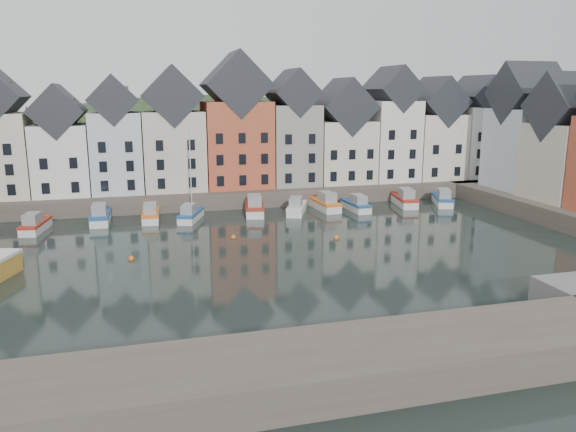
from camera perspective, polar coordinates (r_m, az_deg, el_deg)
name	(u,v)px	position (r m, az deg, el deg)	size (l,w,h in m)	color
ground	(293,258)	(50.51, 0.49, -4.24)	(260.00, 260.00, 0.00)	black
far_quay	(235,191)	(78.83, -5.45, 2.57)	(90.00, 16.00, 2.00)	#50443D
near_wall	(217,382)	(28.22, -7.23, -16.36)	(50.00, 6.00, 2.00)	#50443D
hillside	(213,266)	(108.37, -7.62, -5.04)	(153.60, 70.40, 64.00)	#22361B
far_terrace	(259,135)	(76.51, -2.92, 8.26)	(72.37, 8.16, 17.78)	beige
right_terrace	(571,141)	(73.69, 26.83, 6.80)	(8.30, 24.25, 16.36)	silver
mooring_buoys	(238,244)	(54.61, -5.08, -2.83)	(20.50, 5.50, 0.50)	orange
boat_a	(35,225)	(65.45, -24.32, -0.85)	(2.74, 6.20, 2.30)	silver
boat_b	(100,216)	(67.05, -18.51, -0.02)	(2.20, 6.63, 2.53)	silver
boat_c	(151,214)	(66.60, -13.77, 0.15)	(2.28, 6.24, 2.36)	silver
boat_d	(191,214)	(65.61, -9.88, 0.16)	(3.72, 6.10, 11.16)	silver
boat_e	(254,207)	(68.31, -3.44, 0.89)	(3.41, 7.31, 2.70)	silver
boat_f	(297,208)	(68.40, 0.87, 0.84)	(4.14, 6.43, 2.37)	silver
boat_g	(325,203)	(70.86, 3.75, 1.28)	(2.50, 6.87, 2.59)	silver
boat_h	(356,205)	(70.69, 6.94, 1.12)	(2.03, 6.05, 2.30)	silver
boat_i	(404,200)	(74.87, 11.73, 1.65)	(3.24, 6.97, 2.57)	silver
boat_j	(443,199)	(76.45, 15.43, 1.65)	(4.13, 6.60, 2.43)	silver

